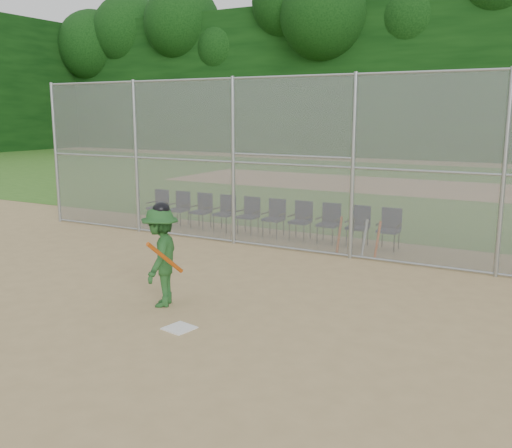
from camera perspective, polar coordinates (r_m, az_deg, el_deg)
The scene contains 18 objects.
ground at distance 8.99m, azimuth -7.81°, elevation -9.60°, with size 100.00×100.00×0.00m, color tan.
grass_strip at distance 25.43m, azimuth 17.12°, elevation 3.45°, with size 100.00×100.00×0.00m, color #376A1F.
dirt_patch_far at distance 25.43m, azimuth 17.12°, elevation 3.45°, with size 24.00×24.00×0.00m, color tan.
backstop_fence at distance 12.82m, azimuth 5.43°, elevation 6.14°, with size 16.09×0.09×4.00m.
treeline at distance 27.30m, azimuth 18.70°, elevation 15.42°, with size 81.00×60.00×11.00m.
home_plate at distance 8.69m, azimuth -7.67°, elevation -10.28°, with size 0.40×0.40×0.02m, color white.
batter_at_plate at distance 9.51m, azimuth -9.49°, elevation -3.17°, with size 1.00×1.35×1.74m.
spare_bats at distance 13.03m, azimuth 10.17°, elevation -1.30°, with size 0.96×0.40×0.83m.
chair_0 at distance 16.76m, azimuth -9.84°, elevation 1.70°, with size 0.54×0.52×0.96m, color black, non-canonical shape.
chair_1 at distance 16.30m, azimuth -7.76°, elevation 1.50°, with size 0.54×0.52×0.96m, color black, non-canonical shape.
chair_2 at distance 15.87m, azimuth -5.56°, elevation 1.29°, with size 0.54×0.52×0.96m, color black, non-canonical shape.
chair_3 at distance 15.46m, azimuth -3.25°, elevation 1.07°, with size 0.54×0.52×0.96m, color black, non-canonical shape.
chair_4 at distance 15.08m, azimuth -0.81°, elevation 0.83°, with size 0.54×0.52×0.96m, color black, non-canonical shape.
chair_5 at distance 14.72m, azimuth 1.74°, elevation 0.58°, with size 0.54×0.52×0.96m, color black, non-canonical shape.
chair_6 at distance 14.40m, azimuth 4.42°, elevation 0.31°, with size 0.54×0.52×0.96m, color black, non-canonical shape.
chair_7 at distance 14.11m, azimuth 7.21°, elevation 0.03°, with size 0.54×0.52×0.96m, color black, non-canonical shape.
chair_8 at distance 13.86m, azimuth 10.11°, elevation -0.25°, with size 0.54×0.52×0.96m, color black, non-canonical shape.
chair_9 at distance 13.64m, azimuth 13.11°, elevation -0.55°, with size 0.54×0.52×0.96m, color black, non-canonical shape.
Camera 1 is at (5.07, -6.72, 3.16)m, focal length 40.00 mm.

